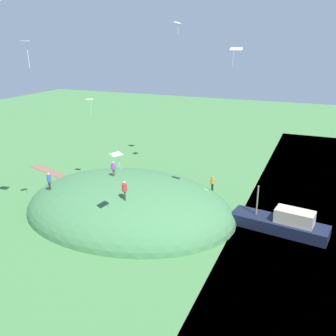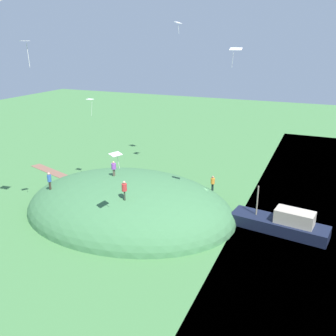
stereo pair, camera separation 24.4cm
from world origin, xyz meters
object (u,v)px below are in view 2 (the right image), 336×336
Objects in this scene: kite_6 at (178,23)px; kite_1 at (236,50)px; kite_2 at (116,155)px; kite_7 at (25,43)px; person_on_hilltop at (49,179)px; kite_0 at (90,100)px; person_near_shore at (124,188)px; person_watching_kites at (213,182)px; person_walking_path at (114,167)px; boat_on_lake at (282,223)px.

kite_1 is at bearing 126.78° from kite_6.
kite_2 is 0.64× the size of kite_7.
kite_0 reaches higher than person_on_hilltop.
kite_7 is at bearing -8.36° from kite_2.
kite_7 is at bearing 72.27° from person_near_shore.
kite_1 is at bearing 100.92° from person_watching_kites.
person_near_shore is 0.84× the size of kite_7.
person_near_shore is at bearing 5.21° from person_on_hilltop.
kite_0 is 1.31× the size of kite_1.
person_on_hilltop is at bearing 53.31° from person_near_shore.
kite_0 is 1.41× the size of kite_2.
person_walking_path is 0.86× the size of person_on_hilltop.
kite_6 is at bearing -14.66° from person_walking_path.
person_on_hilltop is 13.48m from kite_7.
person_watching_kites is 22.07m from kite_7.
person_on_hilltop is 1.25× the size of kite_1.
kite_0 is 16.48m from kite_2.
kite_7 reaches higher than person_watching_kites.
person_near_shore is at bearing -148.17° from boat_on_lake.
kite_1 is at bearing -135.01° from boat_on_lake.
kite_1 is at bearing 159.95° from kite_0.
person_walking_path is 1.16× the size of kite_6.
person_walking_path is 10.52m from person_watching_kites.
person_on_hilltop reaches higher than boat_on_lake.
kite_1 is (-8.88, -2.45, 11.93)m from person_near_shore.
kite_2 is at bearing -150.98° from person_walking_path.
person_near_shore is at bearing 135.91° from kite_0.
person_walking_path reaches higher than person_on_hilltop.
boat_on_lake is 4.99× the size of person_on_hilltop.
kite_1 is 1.08× the size of kite_6.
person_on_hilltop is 0.86× the size of kite_7.
kite_6 is 0.63× the size of kite_7.
kite_1 is 12.24m from kite_2.
kite_6 reaches higher than kite_2.
person_on_hilltop is at bearing 62.55° from kite_6.
kite_6 is (7.04, -7.41, 16.09)m from person_watching_kites.
person_walking_path is 14.08m from kite_7.
boat_on_lake is 25.03m from kite_0.
person_watching_kites is at bearing -67.49° from person_walking_path.
person_walking_path is at bearing 139.00° from kite_0.
person_watching_kites is at bearing -110.59° from kite_2.
person_walking_path is at bearing 11.07° from person_watching_kites.
kite_0 is (5.95, -5.17, 5.72)m from person_walking_path.
kite_6 is 19.22m from kite_7.
kite_0 reaches higher than person_walking_path.
kite_6 reaches higher than person_watching_kites.
kite_1 reaches higher than kite_2.
kite_2 is at bearing 169.64° from person_near_shore.
person_near_shore is at bearing -143.11° from person_walking_path.
kite_0 is at bearing -20.05° from kite_1.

